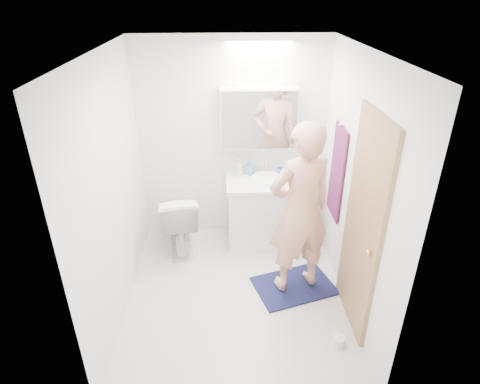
{
  "coord_description": "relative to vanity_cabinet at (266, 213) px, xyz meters",
  "views": [
    {
      "loc": [
        -0.09,
        -3.22,
        2.85
      ],
      "look_at": [
        0.05,
        0.25,
        1.05
      ],
      "focal_mm": 30.05,
      "sensor_mm": 36.0,
      "label": 1
    }
  ],
  "objects": [
    {
      "name": "floor",
      "position": [
        -0.4,
        -0.96,
        -0.39
      ],
      "size": [
        2.5,
        2.5,
        0.0
      ],
      "primitive_type": "plane",
      "color": "silver",
      "rests_on": "ground"
    },
    {
      "name": "ceiling",
      "position": [
        -0.4,
        -0.96,
        2.01
      ],
      "size": [
        2.5,
        2.5,
        0.0
      ],
      "primitive_type": "plane",
      "rotation": [
        3.14,
        0.0,
        0.0
      ],
      "color": "white",
      "rests_on": "floor"
    },
    {
      "name": "wall_back",
      "position": [
        -0.4,
        0.29,
        0.81
      ],
      "size": [
        2.5,
        0.0,
        2.5
      ],
      "primitive_type": "plane",
      "rotation": [
        1.57,
        0.0,
        0.0
      ],
      "color": "white",
      "rests_on": "floor"
    },
    {
      "name": "wall_front",
      "position": [
        -0.4,
        -2.21,
        0.81
      ],
      "size": [
        2.5,
        0.0,
        2.5
      ],
      "primitive_type": "plane",
      "rotation": [
        -1.57,
        0.0,
        0.0
      ],
      "color": "white",
      "rests_on": "floor"
    },
    {
      "name": "wall_left",
      "position": [
        -1.5,
        -0.96,
        0.81
      ],
      "size": [
        0.0,
        2.5,
        2.5
      ],
      "primitive_type": "plane",
      "rotation": [
        1.57,
        0.0,
        1.57
      ],
      "color": "white",
      "rests_on": "floor"
    },
    {
      "name": "wall_right",
      "position": [
        0.7,
        -0.96,
        0.81
      ],
      "size": [
        0.0,
        2.5,
        2.5
      ],
      "primitive_type": "plane",
      "rotation": [
        1.57,
        0.0,
        -1.57
      ],
      "color": "white",
      "rests_on": "floor"
    },
    {
      "name": "vanity_cabinet",
      "position": [
        0.0,
        0.0,
        0.0
      ],
      "size": [
        0.9,
        0.55,
        0.78
      ],
      "primitive_type": "cube",
      "color": "white",
      "rests_on": "floor"
    },
    {
      "name": "countertop",
      "position": [
        0.0,
        -0.0,
        0.41
      ],
      "size": [
        0.95,
        0.58,
        0.04
      ],
      "primitive_type": "cube",
      "color": "white",
      "rests_on": "vanity_cabinet"
    },
    {
      "name": "sink_basin",
      "position": [
        0.0,
        0.03,
        0.45
      ],
      "size": [
        0.36,
        0.36,
        0.03
      ],
      "primitive_type": "cylinder",
      "color": "white",
      "rests_on": "countertop"
    },
    {
      "name": "faucet",
      "position": [
        0.0,
        0.22,
        0.51
      ],
      "size": [
        0.02,
        0.02,
        0.16
      ],
      "primitive_type": "cylinder",
      "color": "#B6B5BA",
      "rests_on": "countertop"
    },
    {
      "name": "medicine_cabinet",
      "position": [
        -0.1,
        0.21,
        1.11
      ],
      "size": [
        0.88,
        0.14,
        0.7
      ],
      "primitive_type": "cube",
      "color": "white",
      "rests_on": "wall_back"
    },
    {
      "name": "mirror_panel",
      "position": [
        -0.1,
        0.13,
        1.11
      ],
      "size": [
        0.84,
        0.01,
        0.66
      ],
      "primitive_type": "cube",
      "color": "silver",
      "rests_on": "medicine_cabinet"
    },
    {
      "name": "toilet",
      "position": [
        -1.04,
        -0.11,
        -0.01
      ],
      "size": [
        0.54,
        0.81,
        0.77
      ],
      "primitive_type": "imported",
      "rotation": [
        0.0,
        0.0,
        3.3
      ],
      "color": "white",
      "rests_on": "floor"
    },
    {
      "name": "bath_rug",
      "position": [
        0.22,
        -0.9,
        -0.38
      ],
      "size": [
        0.93,
        0.76,
        0.02
      ],
      "primitive_type": "cube",
      "rotation": [
        0.0,
        0.0,
        0.3
      ],
      "color": "#161F45",
      "rests_on": "floor"
    },
    {
      "name": "person",
      "position": [
        0.22,
        -0.9,
        0.55
      ],
      "size": [
        0.74,
        0.6,
        1.77
      ],
      "primitive_type": "imported",
      "rotation": [
        0.0,
        0.0,
        3.44
      ],
      "color": "tan",
      "rests_on": "bath_rug"
    },
    {
      "name": "door",
      "position": [
        0.68,
        -1.31,
        0.61
      ],
      "size": [
        0.04,
        0.8,
        2.0
      ],
      "primitive_type": "cube",
      "color": "tan",
      "rests_on": "wall_right"
    },
    {
      "name": "door_knob",
      "position": [
        0.64,
        -1.61,
        0.56
      ],
      "size": [
        0.06,
        0.06,
        0.06
      ],
      "primitive_type": "sphere",
      "color": "gold",
      "rests_on": "door"
    },
    {
      "name": "towel",
      "position": [
        0.68,
        -0.41,
        0.71
      ],
      "size": [
        0.02,
        0.42,
        1.0
      ],
      "primitive_type": "cube",
      "color": "black",
      "rests_on": "wall_right"
    },
    {
      "name": "towel_hook",
      "position": [
        0.67,
        -0.41,
        1.23
      ],
      "size": [
        0.07,
        0.02,
        0.02
      ],
      "primitive_type": "cylinder",
      "rotation": [
        0.0,
        1.57,
        0.0
      ],
      "color": "silver",
      "rests_on": "wall_right"
    },
    {
      "name": "soap_bottle_a",
      "position": [
        -0.32,
        0.15,
        0.53
      ],
      "size": [
        0.11,
        0.11,
        0.21
      ],
      "primitive_type": "imported",
      "rotation": [
        0.0,
        0.0,
        0.41
      ],
      "color": "#D2C488",
      "rests_on": "countertop"
    },
    {
      "name": "soap_bottle_b",
      "position": [
        -0.19,
        0.18,
        0.53
      ],
      "size": [
        0.12,
        0.12,
        0.19
      ],
      "primitive_type": "imported",
      "rotation": [
        0.0,
        0.0,
        -0.63
      ],
      "color": "#5891BD",
      "rests_on": "countertop"
    },
    {
      "name": "toothbrush_cup",
      "position": [
        0.17,
        0.16,
        0.47
      ],
      "size": [
        0.12,
        0.12,
        0.09
      ],
      "primitive_type": "imported",
      "rotation": [
        0.0,
        0.0,
        0.26
      ],
      "color": "#416BC5",
      "rests_on": "countertop"
    },
    {
      "name": "toilet_paper_roll",
      "position": [
        0.48,
        -1.68,
        -0.34
      ],
      "size": [
        0.11,
        0.11,
        0.1
      ],
      "primitive_type": "cylinder",
      "color": "white",
      "rests_on": "floor"
    }
  ]
}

